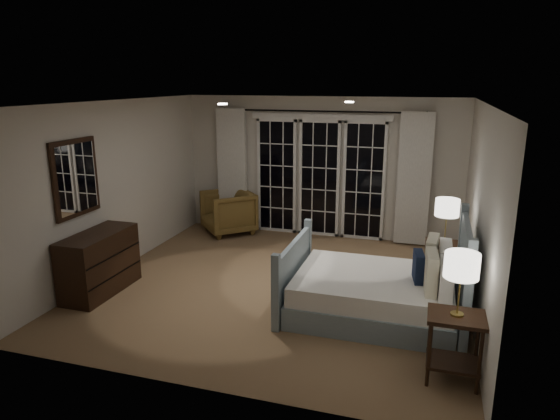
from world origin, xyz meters
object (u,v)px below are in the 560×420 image
(nightstand_left, at_px, (455,338))
(lamp_left, at_px, (462,266))
(nightstand_right, at_px, (443,258))
(bed, at_px, (379,291))
(lamp_right, at_px, (447,208))
(dresser, at_px, (99,263))
(armchair, at_px, (228,212))

(nightstand_left, relative_size, lamp_left, 1.12)
(nightstand_right, distance_m, lamp_left, 2.40)
(bed, bearing_deg, lamp_right, 56.50)
(lamp_left, height_order, lamp_right, lamp_left)
(nightstand_left, bearing_deg, dresser, 170.19)
(bed, distance_m, lamp_left, 1.66)
(nightstand_right, xyz_separation_m, lamp_right, (-0.00, -0.00, 0.71))
(nightstand_right, distance_m, dresser, 4.64)
(nightstand_right, xyz_separation_m, dresser, (-4.38, -1.51, -0.01))
(nightstand_right, height_order, armchair, armchair)
(nightstand_left, xyz_separation_m, dresser, (-4.47, 0.77, -0.03))
(bed, xyz_separation_m, armchair, (-3.06, 2.60, 0.08))
(lamp_right, bearing_deg, nightstand_right, 14.04)
(nightstand_left, height_order, lamp_right, lamp_right)
(armchair, distance_m, dresser, 3.06)
(dresser, bearing_deg, nightstand_left, -9.81)
(bed, distance_m, dresser, 3.67)
(lamp_left, xyz_separation_m, lamp_right, (-0.08, 2.28, -0.03))
(dresser, bearing_deg, bed, 6.22)
(lamp_left, distance_m, dresser, 4.59)
(nightstand_right, bearing_deg, armchair, 158.53)
(armchair, xyz_separation_m, dresser, (-0.60, -3.00, 0.02))
(dresser, bearing_deg, lamp_right, 18.96)
(nightstand_left, relative_size, dresser, 0.58)
(bed, relative_size, nightstand_left, 3.06)
(lamp_left, distance_m, armchair, 5.46)
(nightstand_right, relative_size, armchair, 0.74)
(bed, height_order, dresser, bed)
(lamp_left, bearing_deg, dresser, 170.19)
(lamp_right, bearing_deg, lamp_left, -87.91)
(nightstand_right, bearing_deg, lamp_right, -165.96)
(lamp_right, height_order, armchair, lamp_right)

